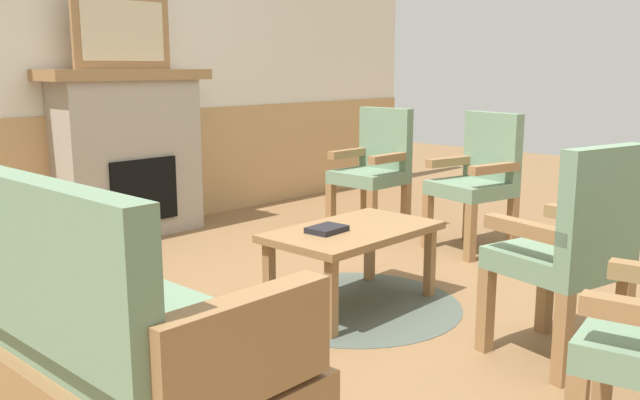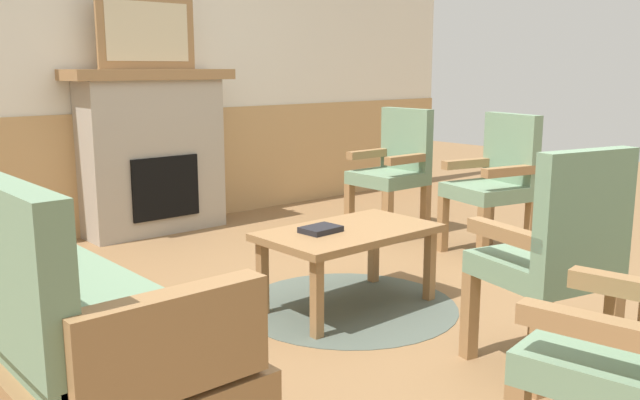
% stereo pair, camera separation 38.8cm
% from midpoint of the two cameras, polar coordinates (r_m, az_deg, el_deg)
% --- Properties ---
extents(ground_plane, '(14.00, 14.00, 0.00)m').
position_cam_midpoint_polar(ground_plane, '(3.79, 0.96, -8.92)').
color(ground_plane, olive).
extents(wall_back, '(7.20, 0.14, 2.70)m').
position_cam_midpoint_polar(wall_back, '(5.64, -19.36, 10.62)').
color(wall_back, silver).
rests_on(wall_back, ground_plane).
extents(fireplace, '(1.30, 0.44, 1.28)m').
position_cam_midpoint_polar(fireplace, '(5.46, -17.69, 3.79)').
color(fireplace, '#A39989').
rests_on(fireplace, ground_plane).
extents(framed_picture, '(0.80, 0.04, 0.56)m').
position_cam_midpoint_polar(framed_picture, '(5.43, -18.27, 13.33)').
color(framed_picture, olive).
rests_on(framed_picture, fireplace).
extents(couch, '(0.70, 1.80, 0.98)m').
position_cam_midpoint_polar(couch, '(2.69, -23.58, -9.41)').
color(couch, olive).
rests_on(couch, ground_plane).
extents(coffee_table, '(0.96, 0.56, 0.44)m').
position_cam_midpoint_polar(coffee_table, '(3.69, -0.21, -3.22)').
color(coffee_table, olive).
rests_on(coffee_table, ground_plane).
extents(round_rug, '(1.20, 1.20, 0.01)m').
position_cam_midpoint_polar(round_rug, '(3.80, -0.21, -8.81)').
color(round_rug, '#4C564C').
rests_on(round_rug, ground_plane).
extents(book_on_table, '(0.21, 0.16, 0.03)m').
position_cam_midpoint_polar(book_on_table, '(3.59, -2.52, -2.50)').
color(book_on_table, black).
rests_on(book_on_table, coffee_table).
extents(armchair_near_fireplace, '(0.58, 0.58, 0.98)m').
position_cam_midpoint_polar(armchair_near_fireplace, '(4.92, 10.98, 2.03)').
color(armchair_near_fireplace, olive).
rests_on(armchair_near_fireplace, ground_plane).
extents(armchair_by_window_left, '(0.49, 0.49, 0.98)m').
position_cam_midpoint_polar(armchair_by_window_left, '(5.36, 2.56, 2.95)').
color(armchair_by_window_left, olive).
rests_on(armchair_by_window_left, ground_plane).
extents(armchair_front_center, '(0.58, 0.58, 0.98)m').
position_cam_midpoint_polar(armchair_front_center, '(3.08, 17.05, -3.66)').
color(armchair_front_center, olive).
rests_on(armchair_front_center, ground_plane).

